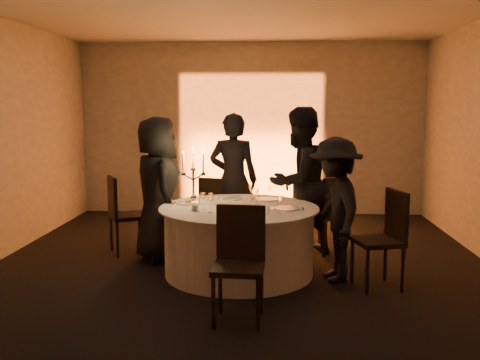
# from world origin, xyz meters

# --- Properties ---
(floor) EXTENTS (7.00, 7.00, 0.00)m
(floor) POSITION_xyz_m (0.00, 0.00, 0.00)
(floor) COLOR black
(floor) RESTS_ON ground
(ceiling) EXTENTS (7.00, 7.00, 0.00)m
(ceiling) POSITION_xyz_m (0.00, 0.00, 3.00)
(ceiling) COLOR silver
(ceiling) RESTS_ON wall_back
(wall_back) EXTENTS (7.00, 0.00, 7.00)m
(wall_back) POSITION_xyz_m (0.00, 3.50, 1.50)
(wall_back) COLOR #9E9A92
(wall_back) RESTS_ON floor
(wall_front) EXTENTS (7.00, 0.00, 7.00)m
(wall_front) POSITION_xyz_m (0.00, -3.50, 1.50)
(wall_front) COLOR #9E9A92
(wall_front) RESTS_ON floor
(uplighter_fixture) EXTENTS (0.25, 0.12, 0.10)m
(uplighter_fixture) POSITION_xyz_m (0.00, 3.20, 0.05)
(uplighter_fixture) COLOR black
(uplighter_fixture) RESTS_ON floor
(banquet_table) EXTENTS (1.80, 1.80, 0.77)m
(banquet_table) POSITION_xyz_m (0.00, 0.00, 0.38)
(banquet_table) COLOR black
(banquet_table) RESTS_ON floor
(chair_left) EXTENTS (0.60, 0.60, 1.01)m
(chair_left) POSITION_xyz_m (-1.56, 0.75, 0.57)
(chair_left) COLOR black
(chair_left) RESTS_ON floor
(chair_back_left) EXTENTS (0.50, 0.50, 0.93)m
(chair_back_left) POSITION_xyz_m (-0.41, 1.36, 0.52)
(chair_back_left) COLOR black
(chair_back_left) RESTS_ON floor
(chair_back_right) EXTENTS (0.63, 0.63, 1.01)m
(chair_back_right) POSITION_xyz_m (1.09, 0.91, 0.57)
(chair_back_right) COLOR black
(chair_back_right) RESTS_ON floor
(chair_right) EXTENTS (0.55, 0.55, 1.03)m
(chair_right) POSITION_xyz_m (1.56, -0.37, 0.58)
(chair_right) COLOR black
(chair_right) RESTS_ON floor
(chair_front) EXTENTS (0.47, 0.47, 1.02)m
(chair_front) POSITION_xyz_m (0.08, -1.29, 0.57)
(chair_front) COLOR black
(chair_front) RESTS_ON floor
(guest_left) EXTENTS (0.88, 1.02, 1.77)m
(guest_left) POSITION_xyz_m (-1.03, 0.49, 0.89)
(guest_left) COLOR black
(guest_left) RESTS_ON floor
(guest_back_left) EXTENTS (0.71, 0.51, 1.81)m
(guest_back_left) POSITION_xyz_m (-0.15, 1.26, 0.90)
(guest_back_left) COLOR black
(guest_back_left) RESTS_ON floor
(guest_back_right) EXTENTS (1.16, 1.15, 1.89)m
(guest_back_right) POSITION_xyz_m (0.71, 0.75, 0.95)
(guest_back_right) COLOR black
(guest_back_right) RESTS_ON floor
(guest_right) EXTENTS (0.73, 1.09, 1.57)m
(guest_right) POSITION_xyz_m (1.06, -0.16, 0.79)
(guest_right) COLOR black
(guest_right) RESTS_ON floor
(plate_left) EXTENTS (0.36, 0.27, 0.08)m
(plate_left) POSITION_xyz_m (-0.60, 0.17, 0.79)
(plate_left) COLOR silver
(plate_left) RESTS_ON banquet_table
(plate_back_left) EXTENTS (0.36, 0.25, 0.01)m
(plate_back_left) POSITION_xyz_m (-0.11, 0.51, 0.78)
(plate_back_left) COLOR silver
(plate_back_left) RESTS_ON banquet_table
(plate_back_right) EXTENTS (0.35, 0.28, 0.01)m
(plate_back_right) POSITION_xyz_m (0.31, 0.49, 0.78)
(plate_back_right) COLOR silver
(plate_back_right) RESTS_ON banquet_table
(plate_right) EXTENTS (0.36, 0.29, 0.01)m
(plate_right) POSITION_xyz_m (0.54, -0.09, 0.78)
(plate_right) COLOR silver
(plate_right) RESTS_ON banquet_table
(plate_front) EXTENTS (0.36, 0.26, 0.08)m
(plate_front) POSITION_xyz_m (0.01, -0.54, 0.79)
(plate_front) COLOR silver
(plate_front) RESTS_ON banquet_table
(coffee_cup) EXTENTS (0.11, 0.11, 0.07)m
(coffee_cup) POSITION_xyz_m (-0.47, -0.24, 0.80)
(coffee_cup) COLOR silver
(coffee_cup) RESTS_ON banquet_table
(candelabra) EXTENTS (0.28, 0.14, 0.68)m
(candelabra) POSITION_xyz_m (-0.54, 0.17, 1.01)
(candelabra) COLOR silver
(candelabra) RESTS_ON banquet_table
(wine_glass_a) EXTENTS (0.07, 0.07, 0.19)m
(wine_glass_a) POSITION_xyz_m (-0.41, -0.32, 0.91)
(wine_glass_a) COLOR silver
(wine_glass_a) RESTS_ON banquet_table
(wine_glass_b) EXTENTS (0.07, 0.07, 0.19)m
(wine_glass_b) POSITION_xyz_m (0.20, 0.16, 0.91)
(wine_glass_b) COLOR silver
(wine_glass_b) RESTS_ON banquet_table
(wine_glass_c) EXTENTS (0.07, 0.07, 0.19)m
(wine_glass_c) POSITION_xyz_m (0.20, -0.00, 0.91)
(wine_glass_c) COLOR silver
(wine_glass_c) RESTS_ON banquet_table
(wine_glass_d) EXTENTS (0.07, 0.07, 0.19)m
(wine_glass_d) POSITION_xyz_m (-0.28, -0.35, 0.91)
(wine_glass_d) COLOR silver
(wine_glass_d) RESTS_ON banquet_table
(wine_glass_e) EXTENTS (0.07, 0.07, 0.19)m
(wine_glass_e) POSITION_xyz_m (0.12, 0.32, 0.91)
(wine_glass_e) COLOR silver
(wine_glass_e) RESTS_ON banquet_table
(wine_glass_f) EXTENTS (0.07, 0.07, 0.19)m
(wine_glass_f) POSITION_xyz_m (-0.38, -0.19, 0.91)
(wine_glass_f) COLOR silver
(wine_glass_f) RESTS_ON banquet_table
(wine_glass_g) EXTENTS (0.07, 0.07, 0.19)m
(wine_glass_g) POSITION_xyz_m (0.35, 0.35, 0.91)
(wine_glass_g) COLOR silver
(wine_glass_g) RESTS_ON banquet_table
(wine_glass_h) EXTENTS (0.07, 0.07, 0.19)m
(wine_glass_h) POSITION_xyz_m (0.44, -0.32, 0.91)
(wine_glass_h) COLOR silver
(wine_glass_h) RESTS_ON banquet_table
(tumbler_a) EXTENTS (0.07, 0.07, 0.09)m
(tumbler_a) POSITION_xyz_m (-0.36, 0.39, 0.82)
(tumbler_a) COLOR silver
(tumbler_a) RESTS_ON banquet_table
(tumbler_b) EXTENTS (0.07, 0.07, 0.09)m
(tumbler_b) POSITION_xyz_m (-0.18, -0.36, 0.82)
(tumbler_b) COLOR silver
(tumbler_b) RESTS_ON banquet_table
(tumbler_c) EXTENTS (0.07, 0.07, 0.09)m
(tumbler_c) POSITION_xyz_m (0.31, -0.38, 0.82)
(tumbler_c) COLOR silver
(tumbler_c) RESTS_ON banquet_table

